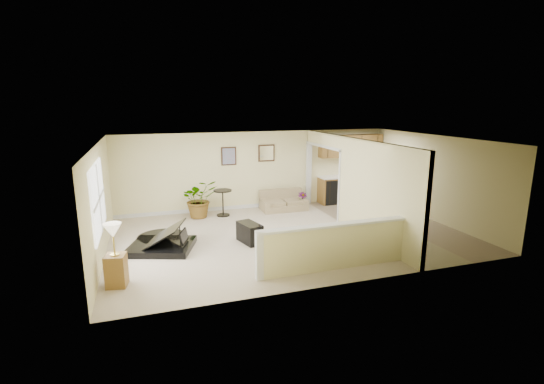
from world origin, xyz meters
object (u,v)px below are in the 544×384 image
object	(u,v)px
palm_plant	(199,199)
small_plant	(302,202)
loveseat	(283,200)
lamp_stand	(115,260)
piano_bench	(250,233)
accent_table	(223,199)
piano	(159,225)

from	to	relation	value
palm_plant	small_plant	world-z (taller)	palm_plant
loveseat	lamp_stand	size ratio (longest dim) A/B	1.18
piano_bench	palm_plant	xyz separation A→B (m)	(-0.86, 2.61, 0.32)
piano_bench	palm_plant	size ratio (longest dim) A/B	0.63
accent_table	lamp_stand	xyz separation A→B (m)	(-2.85, -4.07, 0.01)
piano	small_plant	size ratio (longest dim) A/B	3.49
accent_table	palm_plant	size ratio (longest dim) A/B	0.69
piano	piano_bench	world-z (taller)	piano
piano	accent_table	xyz separation A→B (m)	(1.99, 2.23, -0.05)
accent_table	lamp_stand	world-z (taller)	lamp_stand
piano_bench	loveseat	xyz separation A→B (m)	(1.84, 2.67, 0.07)
palm_plant	lamp_stand	world-z (taller)	lamp_stand
palm_plant	lamp_stand	bearing A→B (deg)	-117.49
accent_table	loveseat	bearing A→B (deg)	3.38
piano_bench	loveseat	size ratio (longest dim) A/B	0.51
piano	accent_table	world-z (taller)	piano
accent_table	palm_plant	distance (m)	0.71
accent_table	small_plant	size ratio (longest dim) A/B	1.43
piano_bench	loveseat	bearing A→B (deg)	55.41
piano_bench	small_plant	distance (m)	3.44
small_plant	loveseat	bearing A→B (deg)	159.30
accent_table	palm_plant	world-z (taller)	palm_plant
piano_bench	lamp_stand	world-z (taller)	lamp_stand
piano_bench	lamp_stand	xyz separation A→B (m)	(-3.01, -1.52, 0.28)
piano	loveseat	world-z (taller)	piano
lamp_stand	palm_plant	bearing A→B (deg)	62.51
piano_bench	palm_plant	distance (m)	2.77
piano	small_plant	bearing A→B (deg)	44.20
loveseat	accent_table	distance (m)	2.01
accent_table	lamp_stand	distance (m)	4.97
lamp_stand	accent_table	bearing A→B (deg)	54.97
small_plant	lamp_stand	xyz separation A→B (m)	(-5.43, -3.97, 0.28)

